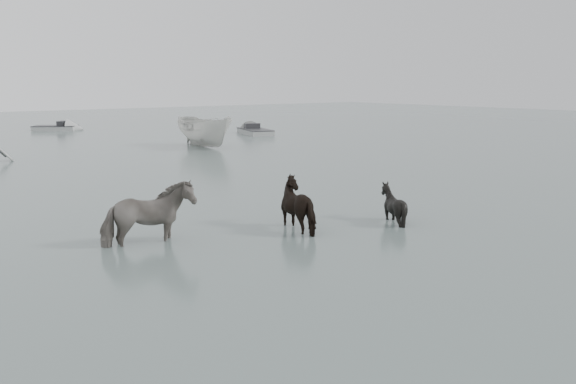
{
  "coord_description": "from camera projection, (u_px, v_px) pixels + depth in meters",
  "views": [
    {
      "loc": [
        -8.07,
        -10.5,
        3.72
      ],
      "look_at": [
        0.47,
        0.5,
        1.0
      ],
      "focal_mm": 35.0,
      "sensor_mm": 36.0,
      "label": 1
    }
  ],
  "objects": [
    {
      "name": "ground",
      "position": [
        285.0,
        237.0,
        13.71
      ],
      "size": [
        140.0,
        140.0,
        0.0
      ],
      "primitive_type": "plane",
      "color": "#52625F",
      "rests_on": "ground"
    },
    {
      "name": "pony_black",
      "position": [
        393.0,
        197.0,
        15.23
      ],
      "size": [
        1.54,
        1.47,
        1.34
      ],
      "primitive_type": "imported",
      "rotation": [
        0.0,
        0.0,
        1.97
      ],
      "color": "black",
      "rests_on": "ground"
    },
    {
      "name": "pony_dark",
      "position": [
        304.0,
        199.0,
        14.49
      ],
      "size": [
        1.69,
        1.84,
        1.55
      ],
      "primitive_type": "imported",
      "rotation": [
        0.0,
        0.0,
        1.85
      ],
      "color": "black",
      "rests_on": "ground"
    },
    {
      "name": "skiff_port",
      "position": [
        255.0,
        129.0,
        41.15
      ],
      "size": [
        3.06,
        5.74,
        0.75
      ],
      "primitive_type": null,
      "rotation": [
        0.0,
        0.0,
        1.29
      ],
      "color": "gray",
      "rests_on": "ground"
    },
    {
      "name": "pony_pinto",
      "position": [
        147.0,
        207.0,
        13.0
      ],
      "size": [
        2.24,
        1.26,
        1.79
      ],
      "primitive_type": "imported",
      "rotation": [
        0.0,
        0.0,
        1.43
      ],
      "color": "black",
      "rests_on": "ground"
    },
    {
      "name": "boat_small",
      "position": [
        205.0,
        130.0,
        32.92
      ],
      "size": [
        1.99,
        5.19,
        2.0
      ],
      "primitive_type": "imported",
      "rotation": [
        0.0,
        0.0,
        -0.01
      ],
      "color": "silver",
      "rests_on": "ground"
    },
    {
      "name": "skiff_mid",
      "position": [
        55.0,
        126.0,
        44.34
      ],
      "size": [
        4.58,
        3.88,
        0.75
      ],
      "primitive_type": null,
      "rotation": [
        0.0,
        0.0,
        -0.61
      ],
      "color": "#A1A4A1",
      "rests_on": "ground"
    }
  ]
}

